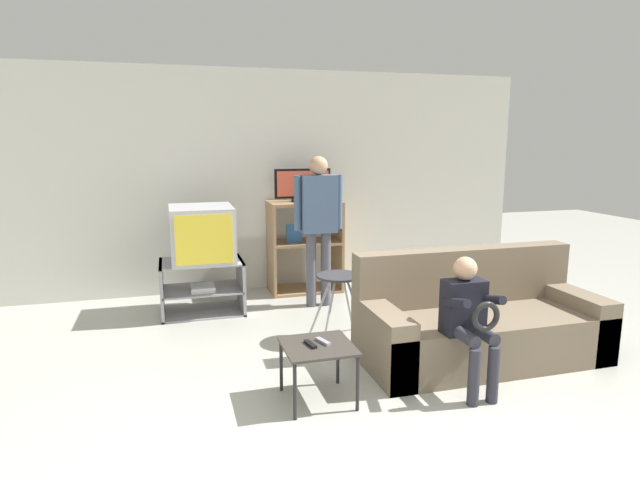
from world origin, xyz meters
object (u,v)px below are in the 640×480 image
television_main (202,234)px  couch (478,324)px  television_flat (303,186)px  snack_table (318,351)px  tv_stand (202,287)px  remote_control_black (310,344)px  person_standing_adult (318,216)px  person_seated_child (469,314)px  folding_stool (339,285)px  remote_control_white (323,341)px  media_shelf (305,246)px

television_main → couch: bearing=-41.0°
television_flat → snack_table: television_flat is taller
tv_stand → remote_control_black: (0.59, -2.19, 0.15)m
tv_stand → television_main: bearing=-13.4°
person_standing_adult → person_seated_child: person_standing_adult is taller
television_flat → folding_stool: bearing=-93.1°
person_seated_child → folding_stool: bearing=116.0°
television_main → person_standing_adult: size_ratio=0.42×
tv_stand → folding_stool: 1.63m
folding_stool → snack_table: (-0.49, -1.05, -0.15)m
snack_table → person_seated_child: (1.08, -0.14, 0.21)m
remote_control_black → person_seated_child: size_ratio=0.15×
folding_stool → person_seated_child: bearing=-64.0°
person_standing_adult → television_main: bearing=175.4°
television_main → person_seated_child: (1.70, -2.33, -0.27)m
snack_table → television_flat: bearing=77.9°
folding_stool → remote_control_black: bearing=-117.5°
remote_control_white → person_standing_adult: person_standing_adult is taller
television_flat → snack_table: 2.93m
media_shelf → couch: media_shelf is taller
remote_control_black → remote_control_white: size_ratio=1.00×
person_standing_adult → remote_control_black: bearing=-107.3°
person_seated_child → person_standing_adult: bearing=102.1°
tv_stand → snack_table: size_ratio=1.77×
tv_stand → remote_control_white: tv_stand is taller
media_shelf → person_standing_adult: (-0.00, -0.60, 0.43)m
person_seated_child → snack_table: bearing=172.7°
snack_table → remote_control_black: bearing=177.1°
television_flat → couch: (0.90, -2.37, -0.96)m
media_shelf → folding_stool: (-0.10, -1.64, -0.04)m
tv_stand → media_shelf: size_ratio=0.78×
person_seated_child → television_main: bearing=126.1°
television_flat → couch: bearing=-69.2°
television_flat → person_seated_child: television_flat is taller
television_main → person_seated_child: size_ratio=0.70×
tv_stand → media_shelf: (1.24, 0.50, 0.28)m
remote_control_black → remote_control_white: same height
television_main → tv_stand: bearing=166.6°
snack_table → person_standing_adult: bearing=74.1°
couch → person_standing_adult: size_ratio=1.22×
television_main → media_shelf: (1.22, 0.51, -0.29)m
television_main → folding_stool: television_main is taller
tv_stand → couch: couch is taller
television_main → snack_table: size_ratio=1.43×
television_main → media_shelf: television_main is taller
television_flat → remote_control_white: (-0.54, -2.70, -0.84)m
television_main → remote_control_white: bearing=-72.9°
snack_table → tv_stand: bearing=106.2°
television_main → remote_control_black: (0.57, -2.19, -0.42)m
tv_stand → person_standing_adult: 1.43m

